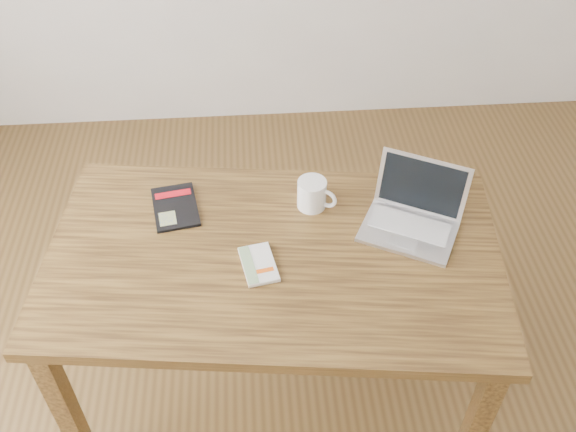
{
  "coord_description": "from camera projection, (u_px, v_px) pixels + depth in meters",
  "views": [
    {
      "loc": [
        -0.07,
        -1.17,
        2.22
      ],
      "look_at": [
        0.04,
        0.24,
        0.85
      ],
      "focal_mm": 40.0,
      "sensor_mm": 36.0,
      "label": 1
    }
  ],
  "objects": [
    {
      "name": "black_guidebook",
      "position": [
        175.0,
        207.0,
        2.13
      ],
      "size": [
        0.18,
        0.23,
        0.01
      ],
      "rotation": [
        0.0,
        0.0,
        0.17
      ],
      "color": "black",
      "rests_on": "desk"
    },
    {
      "name": "desk",
      "position": [
        274.0,
        272.0,
        2.05
      ],
      "size": [
        1.5,
        0.97,
        0.75
      ],
      "rotation": [
        0.0,
        0.0,
        -0.12
      ],
      "color": "#4E3517",
      "rests_on": "ground"
    },
    {
      "name": "white_guidebook",
      "position": [
        259.0,
        264.0,
        1.95
      ],
      "size": [
        0.13,
        0.17,
        0.01
      ],
      "rotation": [
        0.0,
        0.0,
        0.19
      ],
      "color": "silver",
      "rests_on": "desk"
    },
    {
      "name": "laptop",
      "position": [
        413.0,
        214.0,
        2.05
      ],
      "size": [
        0.37,
        0.35,
        0.2
      ],
      "rotation": [
        0.0,
        0.0,
        -0.48
      ],
      "color": "silver",
      "rests_on": "desk"
    },
    {
      "name": "room",
      "position": [
        248.0,
        131.0,
        1.44
      ],
      "size": [
        4.04,
        4.04,
        2.7
      ],
      "color": "#523A1C",
      "rests_on": "ground"
    },
    {
      "name": "coffee_mug",
      "position": [
        313.0,
        194.0,
        2.11
      ],
      "size": [
        0.13,
        0.1,
        0.1
      ],
      "rotation": [
        0.0,
        0.0,
        -0.54
      ],
      "color": "white",
      "rests_on": "desk"
    }
  ]
}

